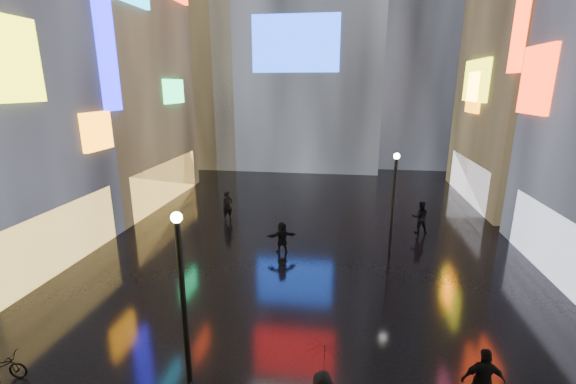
% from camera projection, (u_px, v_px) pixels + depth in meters
% --- Properties ---
extents(ground, '(140.00, 140.00, 0.00)m').
position_uv_depth(ground, '(309.00, 241.00, 21.40)').
color(ground, black).
rests_on(ground, ground).
extents(building_left_far, '(10.28, 12.00, 22.00)m').
position_uv_depth(building_left_far, '(88.00, 46.00, 26.45)').
color(building_left_far, black).
rests_on(building_left_far, ground).
extents(tower_flank_right, '(12.00, 12.00, 34.00)m').
position_uv_depth(tower_flank_right, '(420.00, 0.00, 40.38)').
color(tower_flank_right, black).
rests_on(tower_flank_right, ground).
extents(tower_flank_left, '(10.00, 10.00, 26.00)m').
position_uv_depth(tower_flank_left, '(199.00, 40.00, 40.88)').
color(tower_flank_left, black).
rests_on(tower_flank_left, ground).
extents(lamp_near, '(0.30, 0.30, 5.20)m').
position_uv_depth(lamp_near, '(182.00, 291.00, 10.45)').
color(lamp_near, black).
rests_on(lamp_near, ground).
extents(lamp_far, '(0.30, 0.30, 5.20)m').
position_uv_depth(lamp_far, '(394.00, 198.00, 19.07)').
color(lamp_far, black).
rests_on(lamp_far, ground).
extents(pedestrian_3, '(1.11, 0.51, 1.86)m').
position_uv_depth(pedestrian_3, '(483.00, 381.00, 9.97)').
color(pedestrian_3, black).
rests_on(pedestrian_3, ground).
extents(pedestrian_5, '(1.59, 1.00, 1.64)m').
position_uv_depth(pedestrian_5, '(282.00, 237.00, 19.68)').
color(pedestrian_5, black).
rests_on(pedestrian_5, ground).
extents(pedestrian_6, '(0.82, 0.79, 1.89)m').
position_uv_depth(pedestrian_6, '(228.00, 206.00, 24.46)').
color(pedestrian_6, black).
rests_on(pedestrian_6, ground).
extents(pedestrian_7, '(0.93, 0.73, 1.91)m').
position_uv_depth(pedestrian_7, '(420.00, 217.00, 22.30)').
color(pedestrian_7, black).
rests_on(pedestrian_7, ground).
extents(umbrella_2, '(1.21, 1.20, 0.82)m').
position_uv_depth(umbrella_2, '(323.00, 359.00, 8.77)').
color(umbrella_2, black).
rests_on(umbrella_2, pedestrian_4).
extents(bicycle, '(1.63, 0.77, 0.82)m').
position_uv_depth(bicycle, '(0.00, 366.00, 11.25)').
color(bicycle, black).
rests_on(bicycle, ground).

